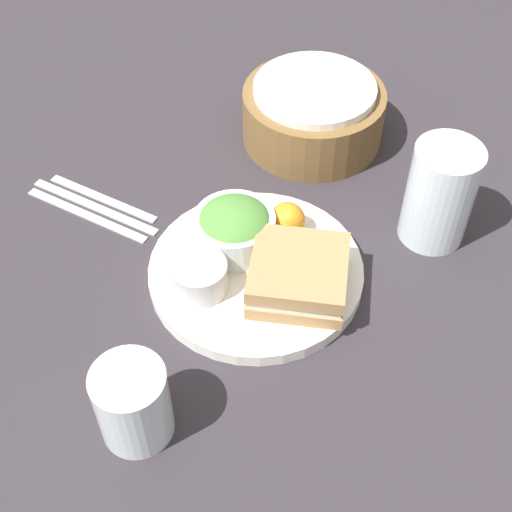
# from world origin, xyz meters

# --- Properties ---
(ground_plane) EXTENTS (4.00, 4.00, 0.00)m
(ground_plane) POSITION_xyz_m (0.00, 0.00, 0.00)
(ground_plane) COLOR #2D282D
(plate) EXTENTS (0.26, 0.26, 0.02)m
(plate) POSITION_xyz_m (0.00, 0.00, 0.01)
(plate) COLOR white
(plate) RESTS_ON ground_plane
(sandwich) EXTENTS (0.13, 0.13, 0.05)m
(sandwich) POSITION_xyz_m (0.06, -0.01, 0.04)
(sandwich) COLOR #A37A4C
(sandwich) RESTS_ON plate
(salad_bowl) EXTENTS (0.10, 0.10, 0.06)m
(salad_bowl) POSITION_xyz_m (-0.04, 0.03, 0.05)
(salad_bowl) COLOR silver
(salad_bowl) RESTS_ON plate
(dressing_cup) EXTENTS (0.07, 0.07, 0.04)m
(dressing_cup) POSITION_xyz_m (-0.05, -0.05, 0.04)
(dressing_cup) COLOR #B7B7BC
(dressing_cup) RESTS_ON plate
(orange_wedge) EXTENTS (0.05, 0.05, 0.05)m
(orange_wedge) POSITION_xyz_m (0.02, 0.07, 0.04)
(orange_wedge) COLOR orange
(orange_wedge) RESTS_ON plate
(drink_glass) EXTENTS (0.08, 0.08, 0.14)m
(drink_glass) POSITION_xyz_m (0.19, 0.15, 0.07)
(drink_glass) COLOR silver
(drink_glass) RESTS_ON ground_plane
(bread_basket) EXTENTS (0.20, 0.20, 0.09)m
(bread_basket) POSITION_xyz_m (-0.02, 0.28, 0.04)
(bread_basket) COLOR brown
(bread_basket) RESTS_ON ground_plane
(fork) EXTENTS (0.19, 0.04, 0.01)m
(fork) POSITION_xyz_m (-0.25, 0.02, 0.00)
(fork) COLOR #B2B2B7
(fork) RESTS_ON ground_plane
(knife) EXTENTS (0.20, 0.04, 0.01)m
(knife) POSITION_xyz_m (-0.25, 0.04, 0.00)
(knife) COLOR #B2B2B7
(knife) RESTS_ON ground_plane
(spoon) EXTENTS (0.17, 0.04, 0.01)m
(spoon) POSITION_xyz_m (-0.24, 0.05, 0.00)
(spoon) COLOR #B2B2B7
(spoon) RESTS_ON ground_plane
(water_glass) EXTENTS (0.08, 0.08, 0.10)m
(water_glass) POSITION_xyz_m (-0.04, -0.23, 0.05)
(water_glass) COLOR silver
(water_glass) RESTS_ON ground_plane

